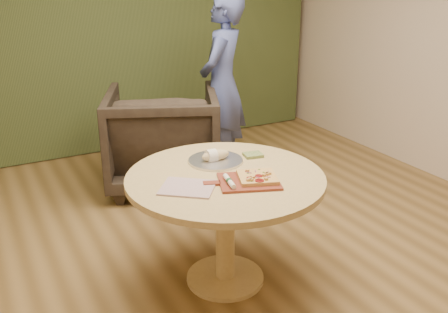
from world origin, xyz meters
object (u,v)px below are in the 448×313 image
pizza_paddle (247,182)px  flatbread_pizza (257,177)px  armchair (163,133)px  cutlery_roll (229,181)px  pedestal_table (225,196)px  serving_tray (216,160)px  bread_roll (214,155)px  person_standing (222,85)px

pizza_paddle → flatbread_pizza: size_ratio=1.68×
pizza_paddle → armchair: 1.83m
cutlery_roll → pedestal_table: bearing=82.1°
pedestal_table → pizza_paddle: 0.23m
cutlery_roll → serving_tray: bearing=86.4°
pedestal_table → bread_roll: (0.04, 0.23, 0.18)m
flatbread_pizza → person_standing: bearing=68.0°
pedestal_table → flatbread_pizza: (0.12, -0.17, 0.17)m
pedestal_table → pizza_paddle: pizza_paddle is taller
serving_tray → bread_roll: size_ratio=1.84×
flatbread_pizza → bread_roll: (-0.08, 0.40, 0.02)m
pedestal_table → person_standing: person_standing is taller
serving_tray → person_standing: size_ratio=0.20×
flatbread_pizza → person_standing: person_standing is taller
bread_roll → person_standing: size_ratio=0.11×
pedestal_table → cutlery_roll: cutlery_roll is taller
armchair → pedestal_table: bearing=104.9°
cutlery_roll → serving_tray: cutlery_roll is taller
cutlery_roll → flatbread_pizza: bearing=5.6°
person_standing → pedestal_table: bearing=19.8°
flatbread_pizza → armchair: bearing=86.7°
pizza_paddle → bread_roll: bearing=113.0°
pedestal_table → cutlery_roll: (-0.05, -0.15, 0.17)m
cutlery_roll → bread_roll: (0.10, 0.38, 0.01)m
pedestal_table → armchair: (0.23, 1.64, -0.10)m
bread_roll → person_standing: person_standing is taller
pizza_paddle → cutlery_roll: cutlery_roll is taller
flatbread_pizza → armchair: size_ratio=0.28×
pedestal_table → flatbread_pizza: 0.27m
pizza_paddle → armchair: size_ratio=0.47×
cutlery_roll → serving_tray: 0.40m
pizza_paddle → flatbread_pizza: flatbread_pizza is taller
cutlery_roll → bread_roll: 0.39m
serving_tray → person_standing: bearing=60.6°
cutlery_roll → armchair: size_ratio=0.20×
flatbread_pizza → pizza_paddle: bearing=170.3°
armchair → person_standing: person_standing is taller
pizza_paddle → person_standing: 2.03m
pizza_paddle → cutlery_roll: 0.12m
flatbread_pizza → armchair: armchair is taller
pedestal_table → serving_tray: 0.28m
bread_roll → person_standing: bearing=60.3°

